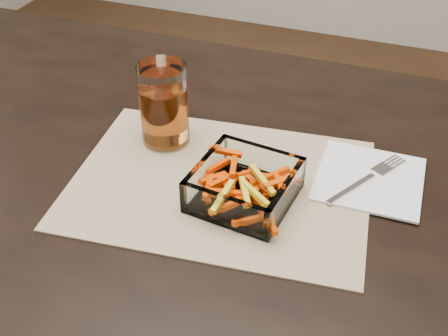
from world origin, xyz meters
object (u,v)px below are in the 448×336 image
at_px(glass_bowl, 244,187).
at_px(fork, 369,177).
at_px(tumbler, 164,107).
at_px(dining_table, 203,215).

height_order(glass_bowl, fork, glass_bowl).
distance_m(glass_bowl, tumbler, 0.20).
height_order(tumbler, fork, tumbler).
bearing_deg(dining_table, glass_bowl, -23.29).
height_order(glass_bowl, tumbler, tumbler).
distance_m(dining_table, tumbler, 0.19).
xyz_separation_m(tumbler, fork, (0.34, 0.01, -0.06)).
xyz_separation_m(dining_table, fork, (0.25, 0.07, 0.10)).
bearing_deg(tumbler, fork, 1.69).
xyz_separation_m(dining_table, glass_bowl, (0.08, -0.04, 0.11)).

